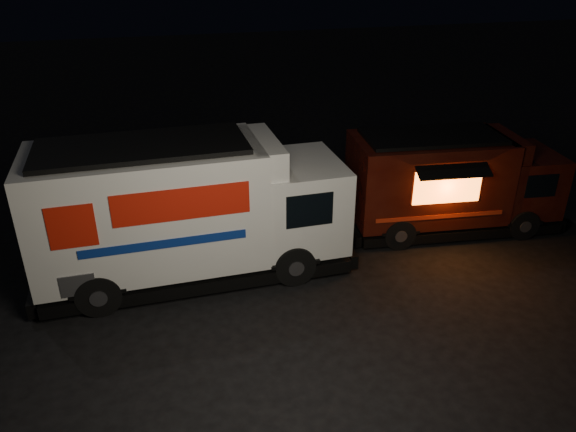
# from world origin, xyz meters

# --- Properties ---
(ground) EXTENTS (80.00, 80.00, 0.00)m
(ground) POSITION_xyz_m (0.00, 0.00, 0.00)
(ground) COLOR black
(ground) RESTS_ON ground
(white_truck) EXTENTS (7.83, 2.83, 3.52)m
(white_truck) POSITION_xyz_m (-1.76, 1.97, 1.76)
(white_truck) COLOR silver
(white_truck) RESTS_ON ground
(red_truck) EXTENTS (6.35, 2.86, 2.87)m
(red_truck) POSITION_xyz_m (5.63, 2.62, 1.43)
(red_truck) COLOR #3C120A
(red_truck) RESTS_ON ground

